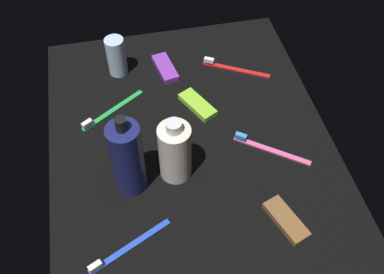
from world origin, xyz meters
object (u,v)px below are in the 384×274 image
at_px(snack_bar_brown, 286,220).
at_px(snack_bar_lime, 197,105).
at_px(toothbrush_blue, 125,249).
at_px(snack_bar_purple, 165,68).
at_px(toothbrush_green, 109,112).
at_px(lotion_bottle, 127,158).
at_px(toothbrush_red, 232,68).
at_px(deodorant_stick, 116,56).
at_px(toothbrush_pink, 267,148).
at_px(bodywash_bottle, 175,151).

xyz_separation_m(snack_bar_brown, snack_bar_lime, (0.34, 0.11, 0.00)).
distance_m(toothbrush_blue, snack_bar_purple, 0.51).
bearing_deg(snack_bar_brown, snack_bar_lime, -2.49).
distance_m(toothbrush_green, snack_bar_brown, 0.48).
bearing_deg(snack_bar_brown, toothbrush_blue, 69.27).
height_order(lotion_bottle, toothbrush_red, lotion_bottle).
bearing_deg(toothbrush_green, toothbrush_red, -74.88).
distance_m(snack_bar_brown, snack_bar_lime, 0.36).
relative_size(deodorant_stick, toothbrush_red, 0.64).
bearing_deg(toothbrush_green, deodorant_stick, -14.78).
height_order(toothbrush_green, snack_bar_lime, toothbrush_green).
height_order(toothbrush_pink, snack_bar_brown, toothbrush_pink).
bearing_deg(deodorant_stick, bodywash_bottle, -165.53).
height_order(toothbrush_red, toothbrush_pink, same).
xyz_separation_m(snack_bar_purple, snack_bar_lime, (-0.15, -0.05, 0.00)).
bearing_deg(snack_bar_lime, toothbrush_blue, 120.25).
bearing_deg(snack_bar_purple, toothbrush_green, 117.44).
xyz_separation_m(deodorant_stick, toothbrush_blue, (-0.50, 0.04, -0.05)).
bearing_deg(toothbrush_red, toothbrush_green, 105.12).
bearing_deg(toothbrush_red, snack_bar_lime, 133.49).
relative_size(toothbrush_blue, snack_bar_lime, 1.62).
relative_size(lotion_bottle, toothbrush_pink, 1.38).
distance_m(lotion_bottle, snack_bar_brown, 0.34).
distance_m(deodorant_stick, toothbrush_pink, 0.45).
bearing_deg(snack_bar_lime, lotion_bottle, 108.64).
xyz_separation_m(toothbrush_red, snack_bar_brown, (-0.45, 0.01, 0.00)).
bearing_deg(toothbrush_blue, lotion_bottle, -11.98).
bearing_deg(snack_bar_brown, toothbrush_green, 21.43).
bearing_deg(toothbrush_blue, toothbrush_red, -36.60).
relative_size(bodywash_bottle, snack_bar_purple, 1.57).
height_order(deodorant_stick, toothbrush_blue, deodorant_stick).
xyz_separation_m(toothbrush_blue, snack_bar_lime, (0.34, -0.21, 0.00)).
height_order(deodorant_stick, toothbrush_green, deodorant_stick).
height_order(deodorant_stick, snack_bar_lime, deodorant_stick).
height_order(lotion_bottle, snack_bar_brown, lotion_bottle).
relative_size(snack_bar_purple, snack_bar_lime, 1.00).
bearing_deg(deodorant_stick, toothbrush_red, -100.25).
bearing_deg(bodywash_bottle, deodorant_stick, 14.47).
bearing_deg(snack_bar_brown, bodywash_bottle, 29.72).
distance_m(lotion_bottle, deodorant_stick, 0.36).
xyz_separation_m(toothbrush_pink, snack_bar_lime, (0.16, 0.13, 0.00)).
relative_size(snack_bar_brown, snack_bar_purple, 1.00).
bearing_deg(toothbrush_blue, bodywash_bottle, -38.85).
height_order(lotion_bottle, toothbrush_pink, lotion_bottle).
height_order(toothbrush_pink, toothbrush_blue, same).
distance_m(bodywash_bottle, toothbrush_green, 0.25).
xyz_separation_m(deodorant_stick, snack_bar_lime, (-0.17, -0.18, -0.04)).
xyz_separation_m(toothbrush_red, toothbrush_pink, (-0.27, -0.01, 0.00)).
height_order(bodywash_bottle, snack_bar_purple, bodywash_bottle).
distance_m(lotion_bottle, toothbrush_pink, 0.32).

